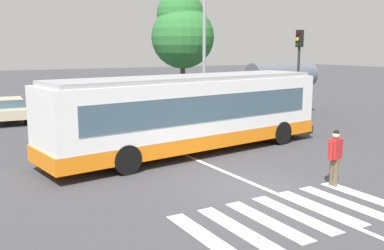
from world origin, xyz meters
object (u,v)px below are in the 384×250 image
pedestrian_crossing_street (335,155)px  traffic_light_far_corner (299,62)px  parked_car_champagne (8,108)px  parked_car_white (60,106)px  parked_car_blue (139,100)px  twin_arm_street_lamp (204,23)px  background_tree_right (182,30)px  parked_car_teal (100,103)px  city_transit_bus (191,113)px  bus_stop_shelter (281,76)px

pedestrian_crossing_street → traffic_light_far_corner: traffic_light_far_corner is taller
parked_car_champagne → traffic_light_far_corner: (13.61, -8.76, 2.62)m
parked_car_white → parked_car_blue: bearing=5.1°
twin_arm_street_lamp → background_tree_right: bearing=75.3°
parked_car_champagne → parked_car_teal: bearing=-2.4°
parked_car_champagne → city_transit_bus: bearing=-65.8°
city_transit_bus → twin_arm_street_lamp: 10.34m
parked_car_blue → parked_car_champagne: bearing=-179.9°
parked_car_blue → twin_arm_street_lamp: twin_arm_street_lamp is taller
traffic_light_far_corner → bus_stop_shelter: bearing=63.1°
city_transit_bus → background_tree_right: bearing=62.5°
parked_car_blue → twin_arm_street_lamp: (2.63, -3.85, 4.83)m
parked_car_champagne → twin_arm_street_lamp: twin_arm_street_lamp is taller
pedestrian_crossing_street → twin_arm_street_lamp: 15.02m
city_transit_bus → bus_stop_shelter: size_ratio=2.64×
pedestrian_crossing_street → parked_car_champagne: bearing=111.1°
parked_car_blue → parked_car_teal: bearing=-175.1°
pedestrian_crossing_street → background_tree_right: background_tree_right is taller
traffic_light_far_corner → background_tree_right: bearing=98.7°
pedestrian_crossing_street → parked_car_white: bearing=103.1°
parked_car_blue → traffic_light_far_corner: bearing=-57.6°
parked_car_teal → twin_arm_street_lamp: twin_arm_street_lamp is taller
city_transit_bus → parked_car_blue: 12.04m
parked_car_champagne → background_tree_right: 12.97m
twin_arm_street_lamp → background_tree_right: (1.38, 5.24, -0.23)m
parked_car_teal → background_tree_right: bearing=13.6°
parked_car_teal → city_transit_bus: bearing=-90.5°
parked_car_champagne → background_tree_right: background_tree_right is taller
pedestrian_crossing_street → bus_stop_shelter: bus_stop_shelter is taller
parked_car_blue → twin_arm_street_lamp: size_ratio=0.51×
parked_car_teal → background_tree_right: size_ratio=0.56×
parked_car_champagne → traffic_light_far_corner: size_ratio=0.91×
pedestrian_crossing_street → parked_car_white: 17.58m
parked_car_teal → traffic_light_far_corner: size_ratio=0.91×
parked_car_white → parked_car_teal: bearing=5.4°
city_transit_bus → background_tree_right: 15.21m
city_transit_bus → parked_car_blue: city_transit_bus is taller
pedestrian_crossing_street → traffic_light_far_corner: bearing=52.3°
parked_car_champagne → background_tree_right: (12.05, 1.40, 4.60)m
parked_car_white → traffic_light_far_corner: 13.87m
parked_car_teal → twin_arm_street_lamp: size_ratio=0.51×
parked_car_blue → pedestrian_crossing_street: bearing=-94.1°
pedestrian_crossing_street → bus_stop_shelter: (8.37, 11.90, 1.45)m
traffic_light_far_corner → parked_car_teal: bearing=134.1°
parked_car_champagne → parked_car_blue: bearing=0.1°
city_transit_bus → twin_arm_street_lamp: bearing=55.2°
parked_car_teal → bus_stop_shelter: bus_stop_shelter is taller
parked_car_teal → background_tree_right: background_tree_right is taller
parked_car_white → traffic_light_far_corner: size_ratio=0.90×
parked_car_teal → parked_car_white: bearing=-174.6°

